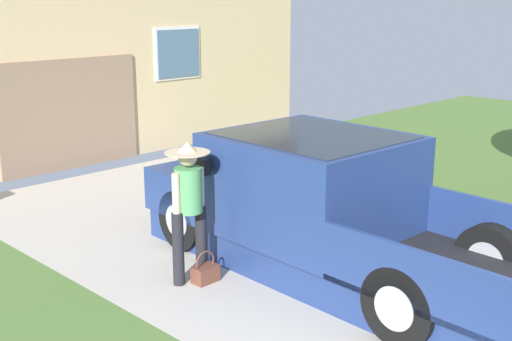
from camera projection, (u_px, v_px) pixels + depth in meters
The scene contains 4 objects.
pickup_truck at pixel (318, 208), 8.10m from camera, with size 2.16×5.53×1.64m.
person_with_hat at pixel (189, 199), 7.61m from camera, with size 0.52×0.52×1.66m.
handbag at pixel (205, 272), 7.77m from camera, with size 0.30×0.19×0.39m.
house_with_garage at pixel (50, 40), 15.82m from camera, with size 9.82×7.11×4.43m.
Camera 1 is at (-6.21, -1.78, 3.23)m, focal length 46.81 mm.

